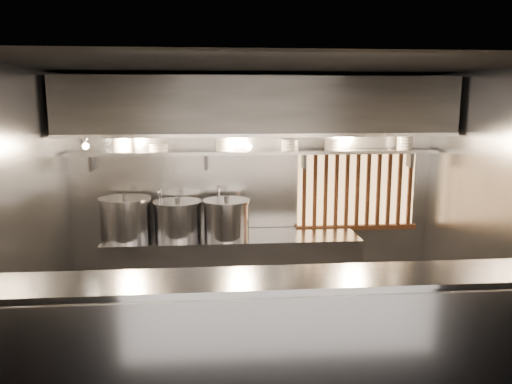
{
  "coord_description": "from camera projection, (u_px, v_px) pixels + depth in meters",
  "views": [
    {
      "loc": [
        -0.53,
        -4.63,
        2.47
      ],
      "look_at": [
        -0.07,
        0.55,
        1.53
      ],
      "focal_mm": 35.0,
      "sensor_mm": 36.0,
      "label": 1
    }
  ],
  "objects": [
    {
      "name": "wall_right",
      "position": [
        492.0,
        211.0,
        4.98
      ],
      "size": [
        0.0,
        3.0,
        3.0
      ],
      "primitive_type": "plane",
      "rotation": [
        1.57,
        0.0,
        -1.57
      ],
      "color": "gray",
      "rests_on": "floor"
    },
    {
      "name": "stock_pot_right",
      "position": [
        227.0,
        218.0,
        5.86
      ],
      "size": [
        0.56,
        0.56,
        0.49
      ],
      "rotation": [
        0.0,
        0.0,
        0.01
      ],
      "color": "#9C9CA2",
      "rests_on": "cooking_bench"
    },
    {
      "name": "serving_counter",
      "position": [
        281.0,
        344.0,
        3.99
      ],
      "size": [
        4.5,
        0.56,
        1.13
      ],
      "color": "#9C9CA2",
      "rests_on": "floor"
    },
    {
      "name": "faucet_left",
      "position": [
        161.0,
        200.0,
        6.04
      ],
      "size": [
        0.04,
        0.3,
        0.5
      ],
      "color": "silver",
      "rests_on": "wall_back"
    },
    {
      "name": "wall_left",
      "position": [
        25.0,
        221.0,
        4.58
      ],
      "size": [
        0.0,
        3.0,
        3.0
      ],
      "primitive_type": "plane",
      "rotation": [
        1.57,
        0.0,
        1.57
      ],
      "color": "gray",
      "rests_on": "floor"
    },
    {
      "name": "faucet_right",
      "position": [
        219.0,
        199.0,
        6.1
      ],
      "size": [
        0.04,
        0.3,
        0.5
      ],
      "color": "silver",
      "rests_on": "wall_back"
    },
    {
      "name": "pendant_bulb",
      "position": [
        248.0,
        146.0,
        5.85
      ],
      "size": [
        0.09,
        0.09,
        0.19
      ],
      "color": "#2D2D30",
      "rests_on": "exhaust_hood"
    },
    {
      "name": "bowl_stack_0",
      "position": [
        122.0,
        144.0,
        5.83
      ],
      "size": [
        0.24,
        0.24,
        0.17
      ],
      "color": "silver",
      "rests_on": "bowl_shelf"
    },
    {
      "name": "wood_screen",
      "position": [
        357.0,
        190.0,
        6.32
      ],
      "size": [
        1.56,
        0.09,
        1.04
      ],
      "color": "#FABE70",
      "rests_on": "wall_back"
    },
    {
      "name": "bowl_stack_3",
      "position": [
        290.0,
        145.0,
        6.01
      ],
      "size": [
        0.22,
        0.22,
        0.13
      ],
      "color": "silver",
      "rests_on": "bowl_shelf"
    },
    {
      "name": "exhaust_hood",
      "position": [
        258.0,
        106.0,
        5.67
      ],
      "size": [
        4.4,
        0.81,
        0.65
      ],
      "color": "#2D2D30",
      "rests_on": "ceiling"
    },
    {
      "name": "wall_back",
      "position": [
        255.0,
        189.0,
        6.25
      ],
      "size": [
        4.5,
        0.0,
        4.5
      ],
      "primitive_type": "plane",
      "rotation": [
        1.57,
        0.0,
        0.0
      ],
      "color": "gray",
      "rests_on": "floor"
    },
    {
      "name": "bowl_stack_4",
      "position": [
        333.0,
        145.0,
        6.05
      ],
      "size": [
        0.22,
        0.22,
        0.13
      ],
      "color": "silver",
      "rests_on": "bowl_shelf"
    },
    {
      "name": "bowl_stack_2",
      "position": [
        225.0,
        144.0,
        5.94
      ],
      "size": [
        0.24,
        0.24,
        0.17
      ],
      "color": "silver",
      "rests_on": "bowl_shelf"
    },
    {
      "name": "cooking_bench",
      "position": [
        233.0,
        272.0,
        6.03
      ],
      "size": [
        3.0,
        0.7,
        0.9
      ],
      "primitive_type": "cube",
      "color": "#9C9CA2",
      "rests_on": "floor"
    },
    {
      "name": "bowl_stack_1",
      "position": [
        158.0,
        147.0,
        5.88
      ],
      "size": [
        0.24,
        0.24,
        0.09
      ],
      "color": "silver",
      "rests_on": "bowl_shelf"
    },
    {
      "name": "stock_pot_mid",
      "position": [
        126.0,
        218.0,
        5.81
      ],
      "size": [
        0.72,
        0.72,
        0.52
      ],
      "rotation": [
        0.0,
        0.0,
        -0.21
      ],
      "color": "#9C9CA2",
      "rests_on": "cooking_bench"
    },
    {
      "name": "bowl_shelf",
      "position": [
        256.0,
        152.0,
        5.99
      ],
      "size": [
        4.4,
        0.34,
        0.04
      ],
      "primitive_type": "cube",
      "color": "#9C9CA2",
      "rests_on": "wall_back"
    },
    {
      "name": "stock_pot_left",
      "position": [
        178.0,
        219.0,
        5.9
      ],
      "size": [
        0.65,
        0.65,
        0.47
      ],
      "rotation": [
        0.0,
        0.0,
        -0.14
      ],
      "color": "#9C9CA2",
      "rests_on": "cooking_bench"
    },
    {
      "name": "heat_lamp",
      "position": [
        83.0,
        141.0,
        5.33
      ],
      "size": [
        0.25,
        0.35,
        0.2
      ],
      "color": "#9C9CA2",
      "rests_on": "exhaust_hood"
    },
    {
      "name": "floor",
      "position": [
        267.0,
        351.0,
        5.03
      ],
      "size": [
        4.5,
        4.5,
        0.0
      ],
      "primitive_type": "plane",
      "color": "black",
      "rests_on": "ground"
    },
    {
      "name": "ceiling",
      "position": [
        269.0,
        66.0,
        4.53
      ],
      "size": [
        4.5,
        4.5,
        0.0
      ],
      "primitive_type": "plane",
      "rotation": [
        3.14,
        0.0,
        0.0
      ],
      "color": "black",
      "rests_on": "wall_back"
    },
    {
      "name": "bowl_stack_5",
      "position": [
        405.0,
        142.0,
        6.13
      ],
      "size": [
        0.2,
        0.2,
        0.17
      ],
      "color": "silver",
      "rests_on": "bowl_shelf"
    }
  ]
}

